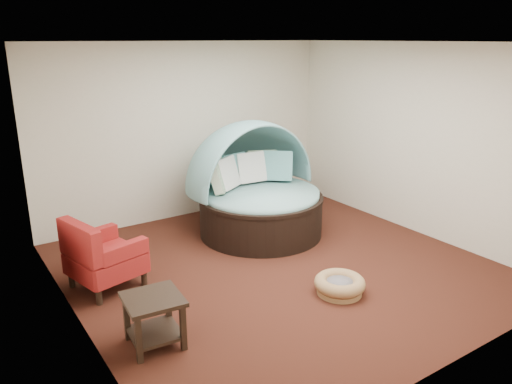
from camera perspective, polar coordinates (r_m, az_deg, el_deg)
floor at (r=6.56m, az=2.55°, el=-8.53°), size 5.00×5.00×0.00m
wall_back at (r=8.18m, az=-7.82°, el=6.88°), size 5.00×0.00×5.00m
wall_front at (r=4.42m, az=22.40°, el=-3.27°), size 5.00×0.00×5.00m
wall_left at (r=5.06m, az=-20.69°, el=-0.56°), size 0.00×5.00×5.00m
wall_right at (r=7.80m, az=17.74°, el=5.72°), size 0.00×5.00×5.00m
ceiling at (r=5.90m, az=2.93°, el=16.74°), size 5.00×5.00×0.00m
canopy_daybed at (r=7.44m, az=0.03°, el=1.15°), size 2.07×1.96×1.70m
pet_basket at (r=5.96m, az=9.54°, el=-10.42°), size 0.69×0.69×0.21m
red_armchair at (r=6.14m, az=-17.26°, el=-7.03°), size 0.91×0.91×0.89m
side_table at (r=4.99m, az=-11.60°, el=-13.51°), size 0.58×0.58×0.51m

